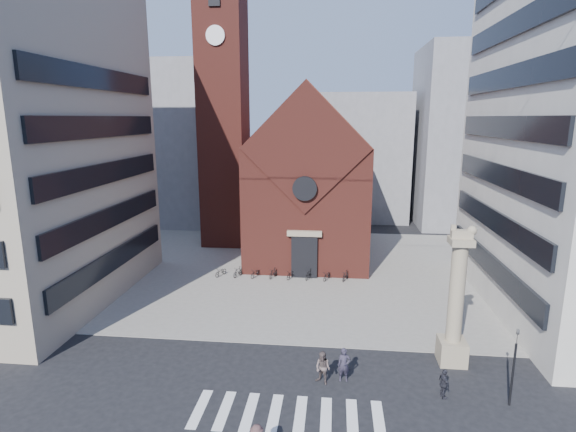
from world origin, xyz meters
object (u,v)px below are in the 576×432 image
object	(u,v)px
pedestrian_0	(344,365)
scooter_0	(221,272)
pedestrian_2	(444,384)
lion_column	(455,310)
pedestrian_1	(323,368)
traffic_light	(514,365)

from	to	relation	value
pedestrian_0	scooter_0	bearing A→B (deg)	120.82
pedestrian_2	scooter_0	bearing A→B (deg)	31.13
pedestrian_2	lion_column	bearing A→B (deg)	-32.27
lion_column	scooter_0	world-z (taller)	lion_column
lion_column	pedestrian_1	xyz separation A→B (m)	(-7.77, -3.07, -2.50)
traffic_light	pedestrian_0	xyz separation A→B (m)	(-8.58, 1.35, -1.30)
pedestrian_1	pedestrian_2	bearing A→B (deg)	24.65
pedestrian_2	scooter_0	world-z (taller)	pedestrian_2
pedestrian_0	traffic_light	bearing A→B (deg)	-13.14
pedestrian_0	pedestrian_2	world-z (taller)	pedestrian_0
pedestrian_1	pedestrian_2	size ratio (longest dim) A/B	1.14
traffic_light	scooter_0	world-z (taller)	traffic_light
lion_column	pedestrian_2	distance (m)	4.75
pedestrian_1	pedestrian_2	xyz separation A→B (m)	(6.45, -0.67, -0.12)
traffic_light	pedestrian_1	bearing A→B (deg)	174.56
pedestrian_1	pedestrian_0	bearing A→B (deg)	50.03
traffic_light	pedestrian_0	size ratio (longest dim) A/B	2.18
lion_column	pedestrian_1	world-z (taller)	lion_column
pedestrian_0	pedestrian_2	distance (m)	5.38
lion_column	scooter_0	distance (m)	22.54
pedestrian_0	pedestrian_1	xyz separation A→B (m)	(-1.19, -0.42, -0.03)
pedestrian_0	pedestrian_1	size ratio (longest dim) A/B	1.03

